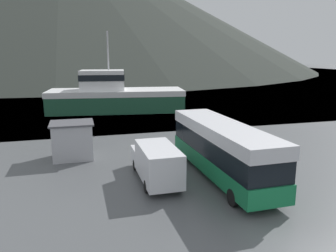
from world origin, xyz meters
name	(u,v)px	position (x,y,z in m)	size (l,w,h in m)	color
water_surface	(94,71)	(0.00, 140.70, 0.00)	(240.00, 240.00, 0.00)	#475B6B
hill_backdrop	(64,4)	(-11.49, 171.35, 32.29)	(239.37, 239.37, 64.59)	#2D332D
tour_bus	(222,148)	(0.67, 8.14, 1.89)	(2.69, 10.90, 3.37)	#146B3D
delivery_van	(156,162)	(-3.33, 8.59, 1.21)	(2.01, 6.03, 2.27)	silver
fishing_boat	(114,95)	(-2.93, 34.18, 2.10)	(18.21, 8.26, 10.34)	#1E5138
storage_bin	(255,154)	(4.30, 10.32, 0.54)	(1.49, 1.48, 1.07)	teal
dock_kiosk	(73,140)	(-8.13, 14.50, 1.35)	(3.03, 2.57, 2.67)	#B2B2B7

